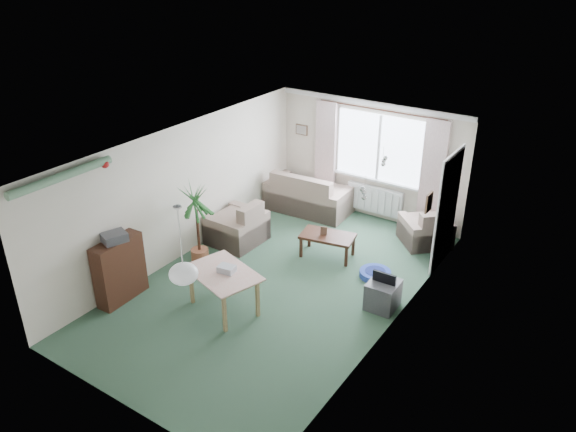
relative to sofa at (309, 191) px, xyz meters
The scene contains 25 objects.
ground 2.99m from the sofa, 68.20° to the right, with size 6.50×6.50×0.00m, color #2D4C38.
window 1.75m from the sofa, 20.27° to the left, with size 1.80×0.03×1.30m, color white.
curtain_rod 2.28m from the sofa, 17.10° to the left, with size 2.60×0.03×0.03m, color black.
curtain_left 0.93m from the sofa, 68.46° to the left, with size 0.45×0.08×2.00m, color beige.
curtain_right 2.62m from the sofa, ahead, with size 0.45×0.08×2.00m, color beige.
radiator 1.37m from the sofa, 18.70° to the left, with size 1.20×0.10×0.55m, color white.
doorway 3.18m from the sofa, 10.11° to the right, with size 0.03×0.95×2.00m, color black.
pendant_lamp 5.32m from the sofa, 75.56° to the right, with size 0.36×0.36×0.36m, color white.
tinsel_garland 5.44m from the sofa, 99.22° to the right, with size 1.60×1.60×0.12m, color #196626.
bauble_cluster_a 3.52m from the sofa, 37.63° to the right, with size 0.20×0.20×0.20m, color silver.
bauble_cluster_b 4.45m from the sofa, 48.48° to the right, with size 0.20×0.20×0.20m, color silver.
wall_picture_back 1.31m from the sofa, 136.17° to the left, with size 0.28×0.03×0.22m, color brown.
wall_picture_right 3.62m from the sofa, 26.71° to the right, with size 0.03×0.24×0.30m, color brown.
sofa is the anchor object (origin of this frame).
armchair_corner 2.58m from the sofa, ahead, with size 0.83×0.79×0.74m, color beige.
armchair_left 1.97m from the sofa, 101.70° to the right, with size 0.94×0.89×0.84m, color #C9B398.
coffee_table 1.97m from the sofa, 48.56° to the right, with size 0.95×0.53×0.43m, color black.
photo_frame 1.94m from the sofa, 50.66° to the right, with size 0.12×0.02×0.16m, color brown.
bookshelf 4.49m from the sofa, 99.49° to the right, with size 0.28×0.85×1.04m, color black.
hifi_box 4.55m from the sofa, 99.25° to the right, with size 0.28×0.35×0.14m, color #403F45.
houseplant 2.99m from the sofa, 98.44° to the right, with size 0.65×0.65×1.52m, color #1D5424.
dining_table 3.85m from the sofa, 78.03° to the right, with size 1.03×0.69×0.65m, color tan.
gift_box 3.82m from the sofa, 77.26° to the right, with size 0.25×0.18×0.12m, color #B9B9C5.
tv_cube 3.67m from the sofa, 40.15° to the right, with size 0.44×0.49×0.44m, color #35353A.
pet_bed 2.86m from the sofa, 34.88° to the right, with size 0.53×0.53×0.11m, color #23219B.
Camera 1 is at (4.48, -6.44, 5.11)m, focal length 35.00 mm.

